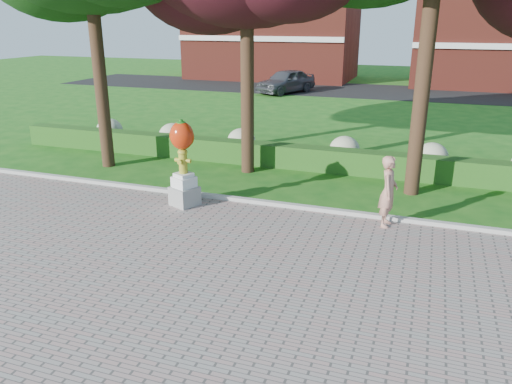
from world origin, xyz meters
TOP-DOWN VIEW (x-y plane):
  - ground at (0.00, 0.00)m, footprint 100.00×100.00m
  - walkway at (0.00, -4.00)m, footprint 40.00×14.00m
  - curb at (0.00, 3.00)m, footprint 40.00×0.18m
  - lawn_hedge at (0.00, 7.00)m, footprint 24.00×0.70m
  - hydrangea_row at (0.57, 8.00)m, footprint 20.10×1.10m
  - street at (0.00, 28.00)m, footprint 50.00×8.00m
  - building_left at (-10.00, 34.00)m, footprint 14.00×8.00m
  - building_right at (8.00, 34.00)m, footprint 12.00×8.00m
  - hydrant_sculpture at (-2.50, 2.21)m, footprint 0.87×0.87m
  - woman at (3.02, 2.60)m, footprint 0.46×0.68m
  - parked_car at (-6.14, 25.00)m, footprint 3.78×5.21m

SIDE VIEW (x-z plane):
  - ground at x=0.00m, z-range 0.00..0.00m
  - street at x=0.00m, z-range 0.00..0.02m
  - walkway at x=0.00m, z-range 0.00..0.04m
  - curb at x=0.00m, z-range 0.00..0.15m
  - lawn_hedge at x=0.00m, z-range 0.00..0.80m
  - hydrangea_row at x=0.57m, z-range 0.06..1.04m
  - parked_car at x=-6.14m, z-range 0.02..1.67m
  - woman at x=3.02m, z-range 0.04..1.87m
  - hydrant_sculpture at x=-2.50m, z-range 0.11..2.57m
  - building_right at x=8.00m, z-range 0.00..6.40m
  - building_left at x=-10.00m, z-range 0.00..7.00m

